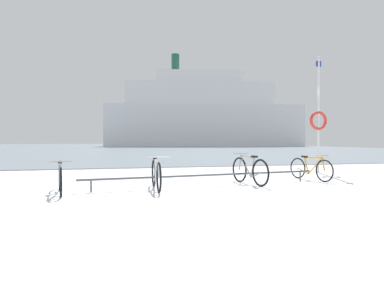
% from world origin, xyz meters
% --- Properties ---
extents(ground, '(80.00, 132.00, 0.08)m').
position_xyz_m(ground, '(0.00, 53.90, -0.04)').
color(ground, white).
extents(bike_rack, '(6.31, 0.81, 0.31)m').
position_xyz_m(bike_rack, '(0.92, 4.03, 0.27)').
color(bike_rack, '#4C5156').
rests_on(bike_rack, ground).
extents(bicycle_0, '(0.46, 1.66, 0.74)m').
position_xyz_m(bicycle_0, '(-2.56, 3.66, 0.34)').
color(bicycle_0, black).
rests_on(bicycle_0, ground).
extents(bicycle_1, '(0.46, 1.73, 0.80)m').
position_xyz_m(bicycle_1, '(-0.45, 3.74, 0.36)').
color(bicycle_1, black).
rests_on(bicycle_1, ground).
extents(bicycle_2, '(0.48, 1.65, 0.82)m').
position_xyz_m(bicycle_2, '(2.07, 4.09, 0.37)').
color(bicycle_2, black).
rests_on(bicycle_2, ground).
extents(bicycle_3, '(0.51, 1.63, 0.75)m').
position_xyz_m(bicycle_3, '(4.19, 4.53, 0.34)').
color(bicycle_3, black).
rests_on(bicycle_3, ground).
extents(rescue_post, '(0.69, 0.11, 4.17)m').
position_xyz_m(rescue_post, '(5.77, 6.43, 2.01)').
color(rescue_post, silver).
rests_on(rescue_post, ground).
extents(ferry_ship, '(40.64, 15.51, 19.05)m').
position_xyz_m(ferry_ship, '(16.75, 61.90, 6.39)').
color(ferry_ship, white).
rests_on(ferry_ship, ground).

